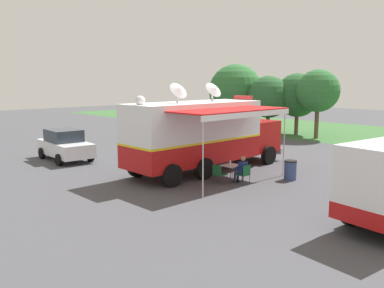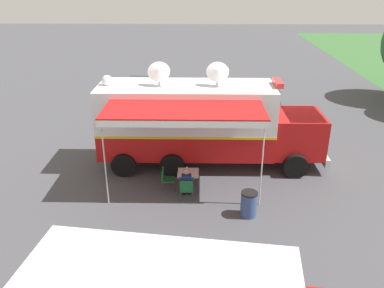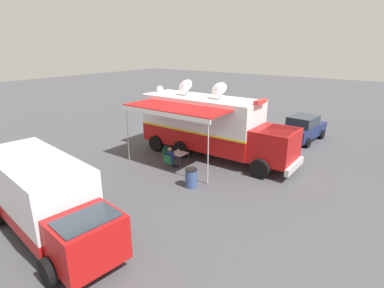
% 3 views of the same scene
% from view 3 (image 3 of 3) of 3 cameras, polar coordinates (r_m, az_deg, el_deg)
% --- Properties ---
extents(ground_plane, '(100.00, 100.00, 0.00)m').
position_cam_3_polar(ground_plane, '(18.72, 1.60, -1.77)').
color(ground_plane, '#47474C').
extents(lot_stripe, '(0.12, 4.80, 0.01)m').
position_cam_3_polar(lot_stripe, '(20.11, 13.34, -0.83)').
color(lot_stripe, silver).
rests_on(lot_stripe, ground).
extents(command_truck, '(4.85, 9.49, 4.53)m').
position_cam_3_polar(command_truck, '(17.72, 3.59, 3.64)').
color(command_truck, '#B71414').
rests_on(command_truck, ground).
extents(folding_table, '(0.80, 0.80, 0.73)m').
position_cam_3_polar(folding_table, '(16.66, -2.51, -1.90)').
color(folding_table, silver).
rests_on(folding_table, ground).
extents(water_bottle, '(0.07, 0.07, 0.22)m').
position_cam_3_polar(water_bottle, '(16.66, -2.58, -1.31)').
color(water_bottle, silver).
rests_on(water_bottle, folding_table).
extents(folding_chair_at_table, '(0.48, 0.48, 0.87)m').
position_cam_3_polar(folding_chair_at_table, '(16.17, -4.39, -3.19)').
color(folding_chair_at_table, '#19562D').
rests_on(folding_chair_at_table, ground).
extents(folding_chair_beside_table, '(0.48, 0.48, 0.87)m').
position_cam_3_polar(folding_chair_beside_table, '(17.24, -4.70, -1.81)').
color(folding_chair_beside_table, '#19562D').
rests_on(folding_chair_beside_table, ground).
extents(seated_responder, '(0.66, 0.55, 1.25)m').
position_cam_3_polar(seated_responder, '(16.25, -3.97, -2.54)').
color(seated_responder, navy).
rests_on(seated_responder, ground).
extents(trash_bin, '(0.57, 0.57, 0.91)m').
position_cam_3_polar(trash_bin, '(14.27, -0.16, -6.41)').
color(trash_bin, '#384C7F').
rests_on(trash_bin, ground).
extents(support_truck, '(2.99, 7.00, 2.70)m').
position_cam_3_polar(support_truck, '(11.72, -26.05, -9.17)').
color(support_truck, white).
rests_on(support_truck, ground).
extents(car_behind_truck, '(4.31, 2.24, 1.76)m').
position_cam_3_polar(car_behind_truck, '(26.18, 5.50, 6.00)').
color(car_behind_truck, silver).
rests_on(car_behind_truck, ground).
extents(car_far_corner, '(4.35, 2.31, 1.76)m').
position_cam_3_polar(car_far_corner, '(22.34, 20.17, 2.80)').
color(car_far_corner, navy).
rests_on(car_far_corner, ground).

